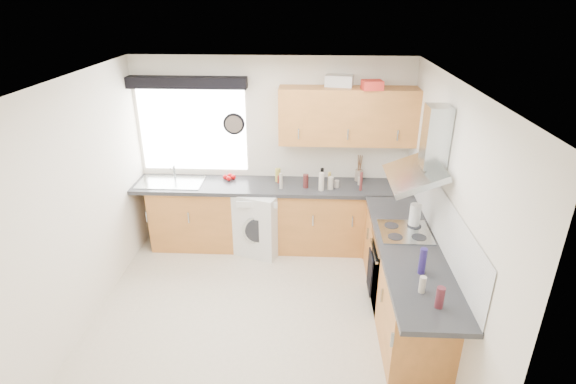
# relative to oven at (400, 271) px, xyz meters

# --- Properties ---
(ground_plane) EXTENTS (3.60, 3.60, 0.00)m
(ground_plane) POSITION_rel_oven_xyz_m (-1.50, -0.30, -0.42)
(ground_plane) COLOR beige
(ceiling) EXTENTS (3.60, 3.60, 0.02)m
(ceiling) POSITION_rel_oven_xyz_m (-1.50, -0.30, 2.08)
(ceiling) COLOR white
(ceiling) RESTS_ON wall_back
(wall_back) EXTENTS (3.60, 0.02, 2.50)m
(wall_back) POSITION_rel_oven_xyz_m (-1.50, 1.50, 0.82)
(wall_back) COLOR silver
(wall_back) RESTS_ON ground_plane
(wall_front) EXTENTS (3.60, 0.02, 2.50)m
(wall_front) POSITION_rel_oven_xyz_m (-1.50, -2.10, 0.82)
(wall_front) COLOR silver
(wall_front) RESTS_ON ground_plane
(wall_left) EXTENTS (0.02, 3.60, 2.50)m
(wall_left) POSITION_rel_oven_xyz_m (-3.30, -0.30, 0.82)
(wall_left) COLOR silver
(wall_left) RESTS_ON ground_plane
(wall_right) EXTENTS (0.02, 3.60, 2.50)m
(wall_right) POSITION_rel_oven_xyz_m (0.30, -0.30, 0.82)
(wall_right) COLOR silver
(wall_right) RESTS_ON ground_plane
(window) EXTENTS (1.40, 0.02, 1.10)m
(window) POSITION_rel_oven_xyz_m (-2.55, 1.49, 1.12)
(window) COLOR silver
(window) RESTS_ON wall_back
(window_blind) EXTENTS (1.50, 0.18, 0.14)m
(window_blind) POSITION_rel_oven_xyz_m (-2.55, 1.40, 1.76)
(window_blind) COLOR black
(window_blind) RESTS_ON wall_back
(splashback) EXTENTS (0.01, 3.00, 0.54)m
(splashback) POSITION_rel_oven_xyz_m (0.29, 0.00, 0.75)
(splashback) COLOR white
(splashback) RESTS_ON wall_right
(base_cab_back) EXTENTS (3.00, 0.58, 0.86)m
(base_cab_back) POSITION_rel_oven_xyz_m (-1.60, 1.21, 0.01)
(base_cab_back) COLOR #A0622A
(base_cab_back) RESTS_ON ground_plane
(base_cab_corner) EXTENTS (0.60, 0.60, 0.86)m
(base_cab_corner) POSITION_rel_oven_xyz_m (0.00, 1.20, 0.01)
(base_cab_corner) COLOR #A0622A
(base_cab_corner) RESTS_ON ground_plane
(base_cab_right) EXTENTS (0.58, 2.10, 0.86)m
(base_cab_right) POSITION_rel_oven_xyz_m (0.01, -0.15, 0.01)
(base_cab_right) COLOR #A0622A
(base_cab_right) RESTS_ON ground_plane
(worktop_back) EXTENTS (3.60, 0.62, 0.05)m
(worktop_back) POSITION_rel_oven_xyz_m (-1.50, 1.20, 0.46)
(worktop_back) COLOR #242527
(worktop_back) RESTS_ON base_cab_back
(worktop_right) EXTENTS (0.62, 2.42, 0.05)m
(worktop_right) POSITION_rel_oven_xyz_m (0.00, -0.30, 0.46)
(worktop_right) COLOR #242527
(worktop_right) RESTS_ON base_cab_right
(sink) EXTENTS (0.84, 0.46, 0.10)m
(sink) POSITION_rel_oven_xyz_m (-2.83, 1.20, 0.52)
(sink) COLOR #A1ABAF
(sink) RESTS_ON worktop_back
(oven) EXTENTS (0.56, 0.58, 0.85)m
(oven) POSITION_rel_oven_xyz_m (0.00, 0.00, 0.00)
(oven) COLOR black
(oven) RESTS_ON ground_plane
(hob_plate) EXTENTS (0.52, 0.52, 0.01)m
(hob_plate) POSITION_rel_oven_xyz_m (0.00, 0.00, 0.49)
(hob_plate) COLOR #A1ABAF
(hob_plate) RESTS_ON worktop_right
(extractor_hood) EXTENTS (0.52, 0.78, 0.66)m
(extractor_hood) POSITION_rel_oven_xyz_m (0.10, -0.00, 1.34)
(extractor_hood) COLOR #A1ABAF
(extractor_hood) RESTS_ON wall_right
(upper_cabinets) EXTENTS (1.70, 0.35, 0.70)m
(upper_cabinets) POSITION_rel_oven_xyz_m (-0.55, 1.32, 1.38)
(upper_cabinets) COLOR #A0622A
(upper_cabinets) RESTS_ON wall_back
(washing_machine) EXTENTS (0.75, 0.74, 0.87)m
(washing_machine) POSITION_rel_oven_xyz_m (-1.65, 1.10, 0.01)
(washing_machine) COLOR silver
(washing_machine) RESTS_ON ground_plane
(wall_clock) EXTENTS (0.28, 0.04, 0.28)m
(wall_clock) POSITION_rel_oven_xyz_m (-2.00, 1.46, 1.21)
(wall_clock) COLOR black
(wall_clock) RESTS_ON wall_back
(casserole) EXTENTS (0.37, 0.29, 0.14)m
(casserole) POSITION_rel_oven_xyz_m (-0.66, 1.42, 1.79)
(casserole) COLOR silver
(casserole) RESTS_ON upper_cabinets
(storage_box) EXTENTS (0.26, 0.22, 0.11)m
(storage_box) POSITION_rel_oven_xyz_m (-0.29, 1.22, 1.78)
(storage_box) COLOR red
(storage_box) RESTS_ON upper_cabinets
(utensil_pot) EXTENTS (0.11, 0.11, 0.15)m
(utensil_pot) POSITION_rel_oven_xyz_m (-0.35, 1.40, 0.56)
(utensil_pot) COLOR gray
(utensil_pot) RESTS_ON worktop_back
(kitchen_roll) EXTENTS (0.13, 0.13, 0.26)m
(kitchen_roll) POSITION_rel_oven_xyz_m (0.12, 0.15, 0.61)
(kitchen_roll) COLOR silver
(kitchen_roll) RESTS_ON worktop_right
(tomato_cluster) EXTENTS (0.16, 0.16, 0.07)m
(tomato_cluster) POSITION_rel_oven_xyz_m (-2.08, 1.35, 0.52)
(tomato_cluster) COLOR #AD0609
(tomato_cluster) RESTS_ON worktop_back
(jar_0) EXTENTS (0.07, 0.07, 0.18)m
(jar_0) POSITION_rel_oven_xyz_m (-1.42, 1.32, 0.57)
(jar_0) COLOR #A79839
(jar_0) RESTS_ON worktop_back
(jar_1) EXTENTS (0.04, 0.04, 0.24)m
(jar_1) POSITION_rel_oven_xyz_m (-0.36, 1.07, 0.61)
(jar_1) COLOR #5A2120
(jar_1) RESTS_ON worktop_back
(jar_2) EXTENTS (0.07, 0.07, 0.18)m
(jar_2) POSITION_rel_oven_xyz_m (-1.05, 1.13, 0.57)
(jar_2) COLOR #431818
(jar_2) RESTS_ON worktop_back
(jar_3) EXTENTS (0.06, 0.06, 0.09)m
(jar_3) POSITION_rel_oven_xyz_m (-0.65, 1.15, 0.53)
(jar_3) COLOR gray
(jar_3) RESTS_ON worktop_back
(jar_4) EXTENTS (0.04, 0.04, 0.20)m
(jar_4) POSITION_rel_oven_xyz_m (-0.75, 1.18, 0.58)
(jar_4) COLOR olive
(jar_4) RESTS_ON worktop_back
(jar_5) EXTENTS (0.06, 0.06, 0.10)m
(jar_5) POSITION_rel_oven_xyz_m (-1.39, 1.27, 0.53)
(jar_5) COLOR maroon
(jar_5) RESTS_ON worktop_back
(jar_6) EXTENTS (0.04, 0.04, 0.21)m
(jar_6) POSITION_rel_oven_xyz_m (-1.36, 1.08, 0.59)
(jar_6) COLOR #9C9485
(jar_6) RESTS_ON worktop_back
(jar_7) EXTENTS (0.04, 0.04, 0.11)m
(jar_7) POSITION_rel_oven_xyz_m (-0.36, 1.25, 0.54)
(jar_7) COLOR #9E9987
(jar_7) RESTS_ON worktop_back
(jar_8) EXTENTS (0.04, 0.04, 0.21)m
(jar_8) POSITION_rel_oven_xyz_m (-0.84, 1.28, 0.59)
(jar_8) COLOR black
(jar_8) RESTS_ON worktop_back
(jar_9) EXTENTS (0.07, 0.07, 0.23)m
(jar_9) POSITION_rel_oven_xyz_m (-0.85, 1.05, 0.60)
(jar_9) COLOR #BCB0A0
(jar_9) RESTS_ON worktop_back
(jar_10) EXTENTS (0.07, 0.07, 0.16)m
(jar_10) POSITION_rel_oven_xyz_m (-0.73, 1.09, 0.57)
(jar_10) COLOR #9E9687
(jar_10) RESTS_ON worktop_back
(bottle_0) EXTENTS (0.06, 0.06, 0.25)m
(bottle_0) POSITION_rel_oven_xyz_m (0.00, -0.74, 0.61)
(bottle_0) COLOR #231955
(bottle_0) RESTS_ON worktop_right
(bottle_1) EXTENTS (0.07, 0.07, 0.18)m
(bottle_1) POSITION_rel_oven_xyz_m (0.04, -1.21, 0.58)
(bottle_1) COLOR #4D1B23
(bottle_1) RESTS_ON worktop_right
(bottle_2) EXTENTS (0.06, 0.06, 0.15)m
(bottle_2) POSITION_rel_oven_xyz_m (-0.05, -1.02, 0.56)
(bottle_2) COLOR #ADA493
(bottle_2) RESTS_ON worktop_right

